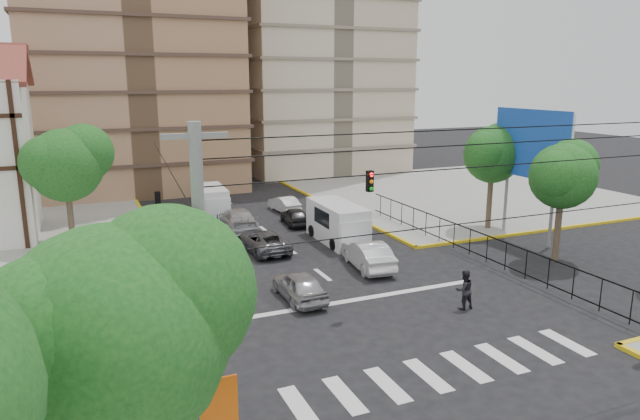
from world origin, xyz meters
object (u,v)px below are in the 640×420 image
car_white_front_right (368,255)px  traffic_light_nw (159,220)px  pedestrian_crosswalk (464,290)px  district_sign (219,413)px  van_right_lane (339,224)px  van_left_lane (213,202)px  car_silver_front_left (299,286)px

car_white_front_right → traffic_light_nw: bearing=-8.0°
pedestrian_crosswalk → traffic_light_nw: bearing=-36.6°
traffic_light_nw → district_sign: size_ratio=1.38×
traffic_light_nw → car_white_front_right: (10.49, -2.74, -2.36)m
van_right_lane → van_left_lane: size_ratio=1.14×
van_right_lane → van_left_lane: van_right_lane is taller
traffic_light_nw → car_white_front_right: 11.09m
traffic_light_nw → pedestrian_crosswalk: 15.25m
car_silver_front_left → car_white_front_right: 5.76m
car_silver_front_left → car_white_front_right: bearing=-151.6°
car_white_front_right → van_right_lane: bearing=-91.0°
district_sign → car_white_front_right: (11.49, 14.30, -1.70)m
car_white_front_right → pedestrian_crosswalk: pedestrian_crosswalk is taller
van_right_lane → car_white_front_right: bearing=-97.0°
van_left_lane → car_silver_front_left: 18.49m
district_sign → car_silver_front_left: 13.32m
traffic_light_nw → pedestrian_crosswalk: (11.78, -9.42, -2.22)m
van_right_lane → car_white_front_right: (-0.69, -5.14, -0.43)m
car_white_front_right → pedestrian_crosswalk: bearing=107.7°
traffic_light_nw → van_left_lane: 14.27m
car_silver_front_left → van_left_lane: bearing=-90.9°
van_left_lane → pedestrian_crosswalk: size_ratio=2.65×
van_left_lane → pedestrian_crosswalk: 23.23m
district_sign → van_right_lane: 22.97m
traffic_light_nw → car_silver_front_left: (5.44, -5.52, -2.44)m
car_silver_front_left → car_white_front_right: size_ratio=0.86×
van_right_lane → pedestrian_crosswalk: bearing=-86.4°
district_sign → pedestrian_crosswalk: size_ratio=1.78×
traffic_light_nw → van_left_lane: traffic_light_nw is taller
car_silver_front_left → pedestrian_crosswalk: bearing=147.9°
car_white_front_right → pedestrian_crosswalk: size_ratio=2.55×
traffic_light_nw → district_sign: traffic_light_nw is taller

